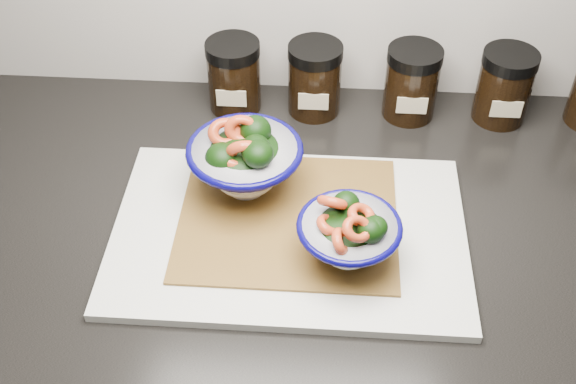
# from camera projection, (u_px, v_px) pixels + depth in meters

# --- Properties ---
(countertop) EXTENTS (3.50, 0.60, 0.04)m
(countertop) POSITION_uv_depth(u_px,v_px,m) (401.00, 233.00, 0.96)
(countertop) COLOR black
(countertop) RESTS_ON cabinet
(cutting_board) EXTENTS (0.45, 0.30, 0.01)m
(cutting_board) POSITION_uv_depth(u_px,v_px,m) (289.00, 233.00, 0.92)
(cutting_board) COLOR silver
(cutting_board) RESTS_ON countertop
(bamboo_mat) EXTENTS (0.28, 0.24, 0.00)m
(bamboo_mat) POSITION_uv_depth(u_px,v_px,m) (288.00, 218.00, 0.93)
(bamboo_mat) COLOR olive
(bamboo_mat) RESTS_ON cutting_board
(bowl_left) EXTENTS (0.15, 0.15, 0.11)m
(bowl_left) POSITION_uv_depth(u_px,v_px,m) (245.00, 160.00, 0.94)
(bowl_left) COLOR white
(bowl_left) RESTS_ON bamboo_mat
(bowl_right) EXTENTS (0.13, 0.13, 0.10)m
(bowl_right) POSITION_uv_depth(u_px,v_px,m) (349.00, 235.00, 0.85)
(bowl_right) COLOR white
(bowl_right) RESTS_ON bamboo_mat
(spice_jar_a) EXTENTS (0.08, 0.08, 0.11)m
(spice_jar_a) POSITION_uv_depth(u_px,v_px,m) (234.00, 76.00, 1.09)
(spice_jar_a) COLOR black
(spice_jar_a) RESTS_ON countertop
(spice_jar_b) EXTENTS (0.08, 0.08, 0.11)m
(spice_jar_b) POSITION_uv_depth(u_px,v_px,m) (315.00, 79.00, 1.09)
(spice_jar_b) COLOR black
(spice_jar_b) RESTS_ON countertop
(spice_jar_c) EXTENTS (0.08, 0.08, 0.11)m
(spice_jar_c) POSITION_uv_depth(u_px,v_px,m) (412.00, 83.00, 1.08)
(spice_jar_c) COLOR black
(spice_jar_c) RESTS_ON countertop
(spice_jar_d) EXTENTS (0.08, 0.08, 0.11)m
(spice_jar_d) POSITION_uv_depth(u_px,v_px,m) (504.00, 86.00, 1.07)
(spice_jar_d) COLOR black
(spice_jar_d) RESTS_ON countertop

